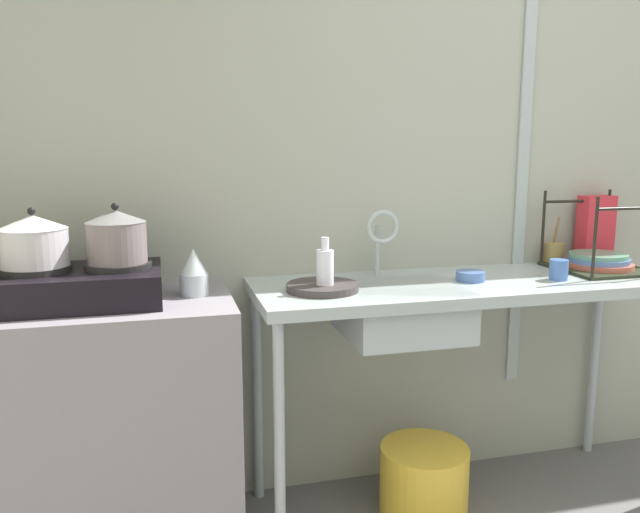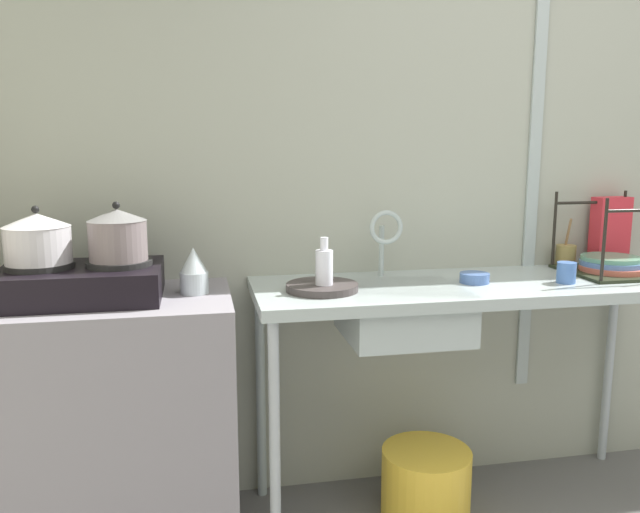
{
  "view_description": "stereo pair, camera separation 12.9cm",
  "coord_description": "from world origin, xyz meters",
  "views": [
    {
      "loc": [
        -1.59,
        -0.69,
        1.37
      ],
      "look_at": [
        -1.05,
        1.36,
        1.0
      ],
      "focal_mm": 35.23,
      "sensor_mm": 36.0,
      "label": 1
    },
    {
      "loc": [
        -1.46,
        -0.72,
        1.37
      ],
      "look_at": [
        -1.05,
        1.36,
        1.0
      ],
      "focal_mm": 35.23,
      "sensor_mm": 36.0,
      "label": 2
    }
  ],
  "objects": [
    {
      "name": "percolator",
      "position": [
        -1.48,
        1.38,
        0.96
      ],
      "size": [
        0.09,
        0.09,
        0.16
      ],
      "color": "silver",
      "rests_on": "counter_concrete"
    },
    {
      "name": "utensil_jar",
      "position": [
        0.01,
        1.57,
        0.93
      ],
      "size": [
        0.08,
        0.08,
        0.2
      ],
      "color": "olive",
      "rests_on": "counter_sink"
    },
    {
      "name": "wall_back",
      "position": [
        0.0,
        1.68,
        1.23
      ],
      "size": [
        5.52,
        0.1,
        2.46
      ],
      "primitive_type": "cube",
      "color": "#A0A495",
      "rests_on": "ground"
    },
    {
      "name": "cereal_box",
      "position": [
        0.21,
        1.57,
        1.02
      ],
      "size": [
        0.16,
        0.08,
        0.28
      ],
      "primitive_type": "cube",
      "rotation": [
        0.0,
        0.0,
        0.1
      ],
      "color": "red",
      "rests_on": "counter_sink"
    },
    {
      "name": "small_bowl_on_drainboard",
      "position": [
        -0.48,
        1.35,
        0.9
      ],
      "size": [
        0.11,
        0.11,
        0.04
      ],
      "primitive_type": "cylinder",
      "color": "#4767A8",
      "rests_on": "counter_sink"
    },
    {
      "name": "wall_metal_strip",
      "position": [
        -0.12,
        1.62,
        1.35
      ],
      "size": [
        0.05,
        0.01,
        1.97
      ],
      "primitive_type": "cube",
      "color": "#A4B1B1"
    },
    {
      "name": "cup_by_rack",
      "position": [
        -0.16,
        1.29,
        0.92
      ],
      "size": [
        0.07,
        0.07,
        0.08
      ],
      "primitive_type": "cylinder",
      "color": "#446CB6",
      "rests_on": "counter_sink"
    },
    {
      "name": "frying_pan",
      "position": [
        -1.05,
        1.33,
        0.9
      ],
      "size": [
        0.25,
        0.25,
        0.03
      ],
      "primitive_type": "cylinder",
      "color": "#3A3333",
      "rests_on": "counter_sink"
    },
    {
      "name": "pot_on_left_burner",
      "position": [
        -1.96,
        1.36,
        1.09
      ],
      "size": [
        0.21,
        0.21,
        0.18
      ],
      "color": "silver",
      "rests_on": "stove"
    },
    {
      "name": "bucket_on_floor",
      "position": [
        -0.66,
        1.32,
        0.13
      ],
      "size": [
        0.33,
        0.33,
        0.26
      ],
      "primitive_type": "cylinder",
      "color": "yellow",
      "rests_on": "ground"
    },
    {
      "name": "sink_basin",
      "position": [
        -0.76,
        1.32,
        0.8
      ],
      "size": [
        0.41,
        0.38,
        0.17
      ],
      "primitive_type": "cube",
      "color": "#A4B1B1",
      "rests_on": "counter_sink"
    },
    {
      "name": "dish_rack",
      "position": [
        0.11,
        1.4,
        0.92
      ],
      "size": [
        0.33,
        0.34,
        0.31
      ],
      "color": "black",
      "rests_on": "counter_sink"
    },
    {
      "name": "counter_sink",
      "position": [
        -0.49,
        1.36,
        0.81
      ],
      "size": [
        1.6,
        0.52,
        0.88
      ],
      "color": "#A4B1B1",
      "rests_on": "ground"
    },
    {
      "name": "pot_on_right_burner",
      "position": [
        -1.72,
        1.36,
        1.09
      ],
      "size": [
        0.19,
        0.19,
        0.19
      ],
      "color": "slate",
      "rests_on": "stove"
    },
    {
      "name": "bottle_by_sink",
      "position": [
        -1.05,
        1.32,
        0.96
      ],
      "size": [
        0.06,
        0.06,
        0.19
      ],
      "color": "white",
      "rests_on": "counter_sink"
    },
    {
      "name": "counter_concrete",
      "position": [
        -1.85,
        1.36,
        0.44
      ],
      "size": [
        0.98,
        0.52,
        0.88
      ],
      "primitive_type": "cube",
      "color": "gray",
      "rests_on": "ground"
    },
    {
      "name": "stove",
      "position": [
        -1.84,
        1.36,
        0.94
      ],
      "size": [
        0.5,
        0.36,
        0.12
      ],
      "color": "black",
      "rests_on": "counter_concrete"
    },
    {
      "name": "faucet",
      "position": [
        -0.78,
        1.5,
        1.06
      ],
      "size": [
        0.13,
        0.07,
        0.26
      ],
      "color": "#A4B1B1",
      "rests_on": "counter_sink"
    }
  ]
}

